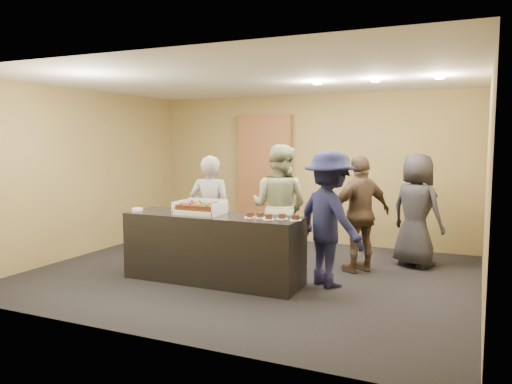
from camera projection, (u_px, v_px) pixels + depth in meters
room at (250, 179)px, 6.93m from camera, size 6.04×6.00×2.70m
serving_counter at (213, 248)px, 6.64m from camera, size 2.41×0.72×0.90m
storage_cabinet at (265, 178)px, 9.47m from camera, size 1.07×0.15×2.34m
cake_box at (201, 210)px, 6.69m from camera, size 0.62×0.43×0.18m
sheet_cake at (200, 207)px, 6.67m from camera, size 0.53×0.37×0.11m
plate_stack at (137, 209)px, 6.96m from camera, size 0.15×0.15×0.04m
slice_a at (250, 216)px, 6.34m from camera, size 0.15×0.15×0.07m
slice_b at (260, 216)px, 6.32m from camera, size 0.15×0.15×0.07m
slice_c at (269, 218)px, 6.19m from camera, size 0.15×0.15×0.07m
slice_d at (282, 217)px, 6.23m from camera, size 0.15×0.15×0.07m
slice_e at (296, 218)px, 6.13m from camera, size 0.15×0.15×0.07m
person_server_grey at (210, 214)px, 7.13m from camera, size 0.69×0.54×1.67m
person_sage_man at (279, 207)px, 7.29m from camera, size 0.92×0.74×1.82m
person_navy_man at (330, 219)px, 6.40m from camera, size 1.30×1.18×1.76m
person_brown_extra at (361, 214)px, 7.09m from camera, size 0.95×1.01×1.68m
person_dark_suit at (416, 210)px, 7.40m from camera, size 0.98×0.86×1.69m
ceiling_spotlights at (375, 80)px, 6.59m from camera, size 1.72×0.12×0.03m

